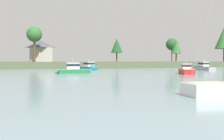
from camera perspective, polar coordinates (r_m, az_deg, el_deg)
name	(u,v)px	position (r m, az deg, el deg)	size (l,w,h in m)	color
far_shore_bank	(46,64)	(109.00, -13.78, 1.16)	(180.18, 51.28, 2.17)	#4C563D
cruiser_red	(186,71)	(54.18, 15.34, -0.31)	(4.49, 7.09, 3.53)	#B2231E
cruiser_green	(71,71)	(54.64, -8.66, -0.13)	(7.33, 3.12, 3.97)	#236B3D
cruiser_teal	(90,68)	(76.27, -4.76, 0.50)	(4.43, 8.14, 4.24)	#196B70
cruiser_grey	(202,68)	(76.79, 18.61, 0.37)	(2.43, 7.86, 4.23)	gray
shore_tree_far_right	(34,35)	(97.88, -16.13, 7.21)	(5.36, 5.36, 12.25)	brown
shore_tree_right	(172,44)	(127.21, 12.60, 5.30)	(5.57, 5.57, 10.69)	brown
shore_tree_right_mid	(117,46)	(94.31, 1.02, 5.16)	(4.09, 4.09, 8.15)	brown
shore_tree_center	(224,37)	(119.67, 22.73, 6.38)	(7.58, 7.58, 14.57)	brown
shore_tree_center_left	(176,47)	(114.04, 13.46, 4.76)	(4.49, 4.49, 8.80)	brown
cottage_hillside	(41,51)	(105.23, -14.87, 3.98)	(8.48, 7.41, 8.05)	#9E998E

